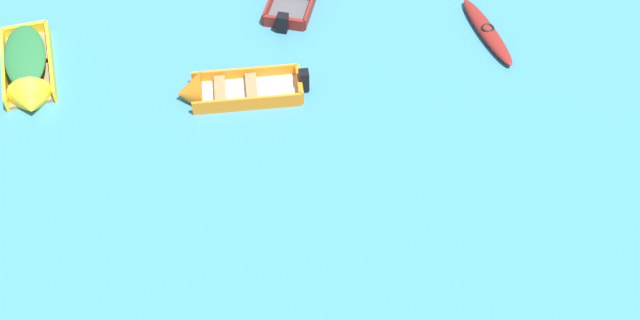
# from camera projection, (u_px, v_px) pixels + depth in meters

# --- Properties ---
(rowboat_yellow_distant_center) EXTENTS (2.08, 4.41, 1.43)m
(rowboat_yellow_distant_center) POSITION_uv_depth(u_px,v_px,m) (28.00, 75.00, 25.87)
(rowboat_yellow_distant_center) COLOR #99754C
(rowboat_yellow_distant_center) RESTS_ON ground_plane
(kayak_maroon_foreground_center) EXTENTS (1.16, 3.80, 0.36)m
(kayak_maroon_foreground_center) POSITION_uv_depth(u_px,v_px,m) (487.00, 31.00, 27.69)
(kayak_maroon_foreground_center) COLOR maroon
(kayak_maroon_foreground_center) RESTS_ON ground_plane
(rowboat_orange_cluster_inner) EXTENTS (4.27, 1.58, 1.34)m
(rowboat_orange_cluster_inner) POSITION_uv_depth(u_px,v_px,m) (218.00, 92.00, 25.57)
(rowboat_orange_cluster_inner) COLOR beige
(rowboat_orange_cluster_inner) RESTS_ON ground_plane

